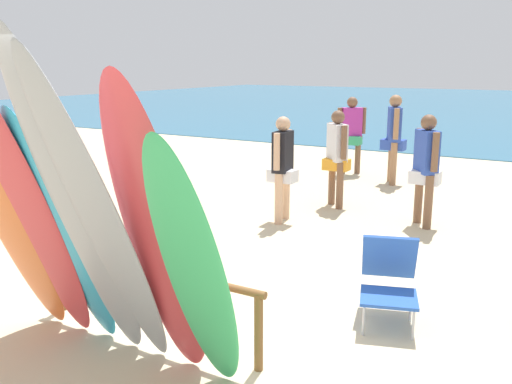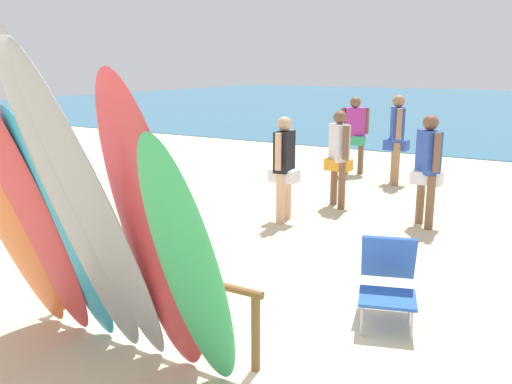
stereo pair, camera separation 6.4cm
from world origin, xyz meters
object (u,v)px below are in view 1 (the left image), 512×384
surfboard_green_6 (195,273)px  beachgoer_strolling (337,152)px  surfboard_teal_2 (64,233)px  surfboard_red_5 (158,237)px  beachgoer_near_rack (283,162)px  beachgoer_by_water (394,133)px  beach_chair_blue (389,276)px  surfboard_red_1 (28,209)px  beachgoer_midbeach (351,130)px  surfboard_orange_0 (8,217)px  beachgoer_photographing (426,163)px  surfboard_rack (148,282)px  surfboard_grey_4 (102,224)px  surfboard_grey_3 (78,209)px

surfboard_green_6 → beachgoer_strolling: 5.83m
surfboard_teal_2 → surfboard_red_5: surfboard_red_5 is taller
beachgoer_near_rack → beachgoer_by_water: 3.58m
surfboard_red_5 → surfboard_teal_2: bearing=177.7°
beachgoer_strolling → surfboard_red_5: bearing=143.4°
beachgoer_strolling → beach_chair_blue: 4.23m
surfboard_red_1 → beachgoer_strolling: bearing=86.8°
beachgoer_midbeach → beach_chair_blue: bearing=-103.2°
surfboard_orange_0 → beachgoer_photographing: bearing=66.8°
surfboard_rack → surfboard_green_6: bearing=-32.8°
beachgoer_near_rack → surfboard_orange_0: bearing=-10.2°
beachgoer_photographing → beachgoer_by_water: 2.97m
beachgoer_photographing → surfboard_rack: bearing=126.9°
surfboard_red_5 → surfboard_orange_0: bearing=-178.9°
beachgoer_strolling → surfboard_orange_0: bearing=128.1°
beachgoer_near_rack → beach_chair_blue: beachgoer_near_rack is taller
surfboard_green_6 → beach_chair_blue: 2.20m
beachgoer_strolling → surfboard_rack: bearing=137.6°
surfboard_rack → surfboard_grey_4: size_ratio=0.86×
beach_chair_blue → beachgoer_by_water: bearing=88.3°
surfboard_green_6 → beachgoer_by_water: size_ratio=1.21×
surfboard_green_6 → beachgoer_near_rack: bearing=106.8°
surfboard_orange_0 → beach_chair_blue: 3.35m
surfboard_orange_0 → surfboard_rack: bearing=33.6°
beachgoer_strolling → surfboard_grey_4: bearing=139.5°
surfboard_grey_3 → beachgoer_near_rack: 4.57m
surfboard_grey_4 → beach_chair_blue: (1.43, 2.10, -0.82)m
surfboard_grey_3 → beachgoer_strolling: bearing=95.5°
surfboard_teal_2 → beachgoer_photographing: 5.42m
surfboard_red_5 → beach_chair_blue: bearing=59.6°
surfboard_rack → surfboard_red_5: (0.61, -0.56, 0.66)m
surfboard_grey_3 → surfboard_grey_4: (0.26, -0.03, -0.06)m
surfboard_green_6 → beachgoer_photographing: bearing=83.8°
surfboard_orange_0 → surfboard_green_6: 1.88m
surfboard_orange_0 → beachgoer_near_rack: 4.45m
surfboard_red_1 → surfboard_grey_3: surfboard_grey_3 is taller
surfboard_green_6 → beachgoer_by_water: (-1.05, 7.95, 0.02)m
beachgoer_strolling → surfboard_grey_3: bearing=137.0°
beachgoer_strolling → beachgoer_midbeach: size_ratio=0.97×
surfboard_rack → surfboard_green_6: size_ratio=1.09×
beachgoer_strolling → beachgoer_midbeach: (-0.81, 2.81, 0.03)m
surfboard_orange_0 → surfboard_teal_2: surfboard_orange_0 is taller
surfboard_orange_0 → beachgoer_midbeach: size_ratio=1.43×
surfboard_orange_0 → surfboard_green_6: bearing=-1.3°
surfboard_grey_3 → beachgoer_strolling: 5.77m
surfboard_red_1 → surfboard_green_6: surfboard_red_1 is taller
beachgoer_strolling → surfboard_teal_2: bearing=133.6°
surfboard_teal_2 → surfboard_grey_3: size_ratio=0.79×
surfboard_red_1 → surfboard_red_5: bearing=4.5°
surfboard_orange_0 → surfboard_red_5: surfboard_red_5 is taller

